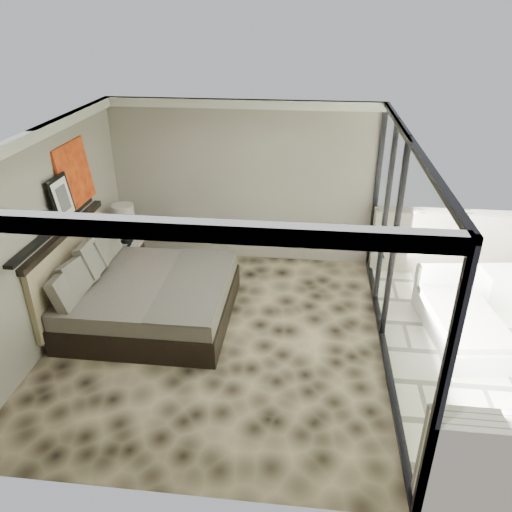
# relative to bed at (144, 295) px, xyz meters

# --- Properties ---
(floor) EXTENTS (5.00, 5.00, 0.00)m
(floor) POSITION_rel_bed_xyz_m (1.16, -0.38, -0.37)
(floor) COLOR black
(floor) RESTS_ON ground
(ceiling) EXTENTS (4.50, 5.00, 0.02)m
(ceiling) POSITION_rel_bed_xyz_m (1.16, -0.38, 2.42)
(ceiling) COLOR silver
(ceiling) RESTS_ON back_wall
(back_wall) EXTENTS (4.50, 0.02, 2.80)m
(back_wall) POSITION_rel_bed_xyz_m (1.16, 2.11, 1.03)
(back_wall) COLOR gray
(back_wall) RESTS_ON floor
(left_wall) EXTENTS (0.02, 5.00, 2.80)m
(left_wall) POSITION_rel_bed_xyz_m (-1.08, -0.38, 1.03)
(left_wall) COLOR gray
(left_wall) RESTS_ON floor
(glass_wall) EXTENTS (0.08, 5.00, 2.80)m
(glass_wall) POSITION_rel_bed_xyz_m (3.41, -0.38, 1.03)
(glass_wall) COLOR white
(glass_wall) RESTS_ON floor
(terrace_slab) EXTENTS (3.00, 5.00, 0.12)m
(terrace_slab) POSITION_rel_bed_xyz_m (4.91, -0.38, -0.43)
(terrace_slab) COLOR beige
(terrace_slab) RESTS_ON ground
(picture_ledge) EXTENTS (0.12, 2.20, 0.05)m
(picture_ledge) POSITION_rel_bed_xyz_m (-1.02, -0.28, 1.13)
(picture_ledge) COLOR black
(picture_ledge) RESTS_ON left_wall
(bed) EXTENTS (2.32, 2.24, 1.28)m
(bed) POSITION_rel_bed_xyz_m (0.00, 0.00, 0.00)
(bed) COLOR black
(bed) RESTS_ON floor
(nightstand) EXTENTS (0.65, 0.65, 0.57)m
(nightstand) POSITION_rel_bed_xyz_m (-0.79, 1.37, -0.09)
(nightstand) COLOR black
(nightstand) RESTS_ON floor
(table_lamp) EXTENTS (0.36, 0.36, 0.66)m
(table_lamp) POSITION_rel_bed_xyz_m (-0.75, 1.43, 0.57)
(table_lamp) COLOR black
(table_lamp) RESTS_ON nightstand
(abstract_canvas) EXTENTS (0.13, 0.90, 0.90)m
(abstract_canvas) POSITION_rel_bed_xyz_m (-1.03, 0.55, 1.60)
(abstract_canvas) COLOR #A44F0E
(abstract_canvas) RESTS_ON picture_ledge
(framed_print) EXTENTS (0.11, 0.50, 0.60)m
(framed_print) POSITION_rel_bed_xyz_m (-0.98, -0.02, 1.45)
(framed_print) COLOR black
(framed_print) RESTS_ON picture_ledge
(ottoman) EXTENTS (0.61, 0.61, 0.54)m
(ottoman) POSITION_rel_bed_xyz_m (5.27, 1.02, -0.10)
(ottoman) COLOR white
(ottoman) RESTS_ON terrace_slab
(lounger) EXTENTS (1.09, 1.84, 0.68)m
(lounger) POSITION_rel_bed_xyz_m (4.49, 0.09, -0.16)
(lounger) COLOR white
(lounger) RESTS_ON terrace_slab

